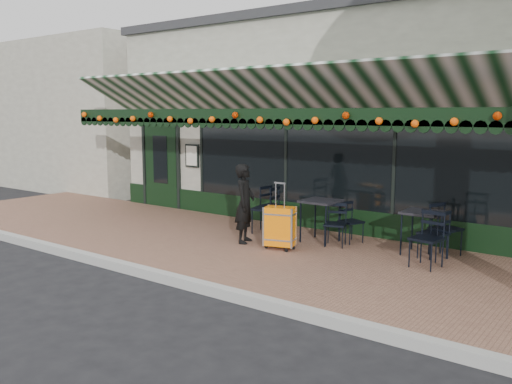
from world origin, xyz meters
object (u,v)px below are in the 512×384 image
Objects in this scene: cafe_table_a at (422,216)px; chair_a_right at (446,229)px; cafe_table_b at (321,204)px; chair_b_front at (335,225)px; woman at (245,204)px; chair_a_left at (433,234)px; chair_a_front at (427,239)px; chair_b_right at (351,222)px; suitcase at (280,227)px; chair_solo at (273,206)px; chair_b_left at (265,209)px.

chair_a_right is (0.34, 0.20, -0.23)m from cafe_table_a.
chair_b_front is at bearing -18.63° from cafe_table_b.
woman reaches higher than chair_a_left.
cafe_table_b reaches higher than chair_b_front.
chair_a_front is 1.17× the size of chair_b_right.
cafe_table_b is at bearing -73.93° from chair_a_left.
chair_a_right is 1.69m from chair_b_right.
woman is at bearing -59.01° from chair_a_left.
suitcase is 1.54× the size of chair_b_right.
chair_a_front is at bearing -64.46° from cafe_table_a.
chair_a_front is 3.84m from chair_solo.
chair_a_front is at bearing -104.84° from woman.
chair_b_right reaches higher than cafe_table_a.
chair_a_right is 1.00× the size of chair_a_front.
chair_solo is at bearing 103.97° from chair_b_right.
woman reaches higher than chair_a_front.
chair_b_right is (-1.69, -0.12, -0.06)m from chair_a_right.
cafe_table_b is at bearing 143.45° from chair_b_front.
cafe_table_a is 3.09m from chair_b_left.
suitcase reaches higher than chair_solo.
chair_a_right is 0.92× the size of chair_b_left.
cafe_table_b is 0.92× the size of chair_solo.
woman is 3.28m from chair_a_front.
woman reaches higher than cafe_table_b.
chair_b_left is 1.76m from chair_b_right.
woman is at bearing -140.79° from cafe_table_b.
cafe_table_b is 0.89× the size of chair_a_front.
woman is at bearing -170.75° from chair_b_front.
chair_solo is at bearing 173.19° from cafe_table_a.
woman is at bearing 133.01° from chair_a_right.
chair_a_front is 1.14× the size of chair_b_front.
chair_solo is at bearing 157.96° from cafe_table_b.
chair_a_left is 1.09× the size of chair_b_right.
suitcase reaches higher than chair_b_left.
suitcase is 1.32× the size of chair_a_front.
cafe_table_b reaches higher than cafe_table_a.
chair_b_left is (-3.08, -0.22, -0.19)m from cafe_table_a.
cafe_table_a is 0.82m from chair_a_front.
woman is 0.86m from suitcase.
woman is 1.64× the size of chair_a_front.
suitcase is 1.33m from chair_b_left.
chair_a_right is 1.16× the size of chair_b_right.
chair_a_left reaches higher than chair_b_front.
cafe_table_b is 2.10m from chair_a_left.
chair_b_right is at bearing 59.20° from chair_b_front.
chair_a_front is (0.34, -0.71, -0.23)m from cafe_table_a.
cafe_table_a is 0.46m from chair_a_right.
chair_b_right is at bearing 40.75° from suitcase.
chair_a_left is at bearing -30.56° from cafe_table_a.
cafe_table_a is at bearing -4.57° from chair_b_front.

